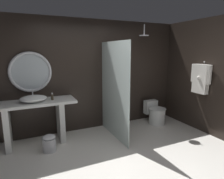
{
  "coord_description": "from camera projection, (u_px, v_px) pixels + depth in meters",
  "views": [
    {
      "loc": [
        -1.46,
        -2.5,
        1.88
      ],
      "look_at": [
        0.12,
        0.91,
        1.13
      ],
      "focal_mm": 30.99,
      "sensor_mm": 36.0,
      "label": 1
    }
  ],
  "objects": [
    {
      "name": "rain_shower_head",
      "position": [
        144.0,
        35.0,
        4.6
      ],
      "size": [
        0.22,
        0.22,
        0.27
      ],
      "color": "silver"
    },
    {
      "name": "hanging_bathrobe",
      "position": [
        201.0,
        78.0,
        4.4
      ],
      "size": [
        0.2,
        0.52,
        0.73
      ],
      "color": "silver"
    },
    {
      "name": "soap_dispenser",
      "position": [
        52.0,
        97.0,
        3.95
      ],
      "size": [
        0.05,
        0.05,
        0.15
      ],
      "color": "#3D3323",
      "rests_on": "vanity_counter"
    },
    {
      "name": "toilet",
      "position": [
        156.0,
        114.0,
        5.09
      ],
      "size": [
        0.44,
        0.62,
        0.56
      ],
      "color": "white",
      "rests_on": "ground_plane"
    },
    {
      "name": "round_wall_mirror",
      "position": [
        31.0,
        72.0,
        3.98
      ],
      "size": [
        0.84,
        0.06,
        0.84
      ],
      "color": "silver"
    },
    {
      "name": "ground_plane",
      "position": [
        129.0,
        167.0,
        3.19
      ],
      "size": [
        5.76,
        5.76,
        0.0
      ],
      "primitive_type": "plane",
      "color": "silver"
    },
    {
      "name": "vessel_sink",
      "position": [
        33.0,
        99.0,
        3.81
      ],
      "size": [
        0.52,
        0.42,
        0.21
      ],
      "color": "white",
      "rests_on": "vanity_counter"
    },
    {
      "name": "waste_bin",
      "position": [
        49.0,
        143.0,
        3.66
      ],
      "size": [
        0.25,
        0.25,
        0.32
      ],
      "color": "silver",
      "rests_on": "ground_plane"
    },
    {
      "name": "shower_glass_panel",
      "position": [
        114.0,
        91.0,
        4.16
      ],
      "size": [
        0.02,
        1.33,
        2.08
      ],
      "primitive_type": "cube",
      "color": "silver",
      "rests_on": "ground_plane"
    },
    {
      "name": "side_wall_right",
      "position": [
        200.0,
        76.0,
        4.58
      ],
      "size": [
        0.1,
        2.47,
        2.6
      ],
      "primitive_type": "cube",
      "color": "black",
      "rests_on": "ground_plane"
    },
    {
      "name": "vanity_counter",
      "position": [
        35.0,
        116.0,
        3.9
      ],
      "size": [
        1.62,
        0.59,
        0.89
      ],
      "color": "silver",
      "rests_on": "ground_plane"
    },
    {
      "name": "back_wall_panel",
      "position": [
        90.0,
        76.0,
        4.63
      ],
      "size": [
        4.8,
        0.1,
        2.6
      ],
      "primitive_type": "cube",
      "color": "black",
      "rests_on": "ground_plane"
    }
  ]
}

